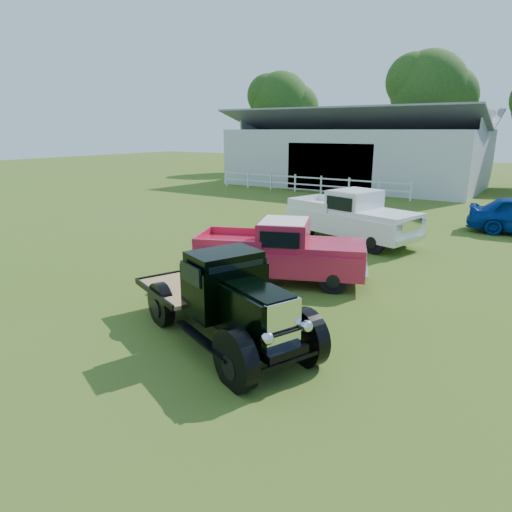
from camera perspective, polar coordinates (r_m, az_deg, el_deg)
The scene contains 8 objects.
ground at distance 11.28m, azimuth -4.25°, elevation -6.36°, with size 120.00×120.00×0.00m, color #446414.
shed_left at distance 36.82m, azimuth 12.44°, elevation 13.00°, with size 18.80×10.20×5.60m, color #B7B7B7, non-canonical shape.
fence_rail at distance 31.93m, azimuth 6.50°, elevation 8.96°, with size 14.20×0.16×1.20m, color white, non-canonical shape.
tree_a at distance 47.96m, azimuth 3.04°, elevation 16.77°, with size 6.30×6.30×10.50m, color black, non-canonical shape.
tree_b at distance 43.54m, azimuth 20.56°, elevation 16.64°, with size 6.90×6.90×11.50m, color black, non-canonical shape.
vintage_flatbed at distance 9.30m, azimuth -4.20°, elevation -4.97°, with size 4.79×1.90×1.90m, color black, non-canonical shape.
red_pickup at distance 12.94m, azimuth 3.06°, elevation 0.70°, with size 4.89×1.88×1.78m, color #BF1E3D, non-canonical shape.
white_pickup at distance 17.93m, azimuth 11.83°, elevation 4.87°, with size 5.35×2.07×1.96m, color white, non-canonical shape.
Camera 1 is at (6.47, -8.24, 4.20)m, focal length 32.00 mm.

